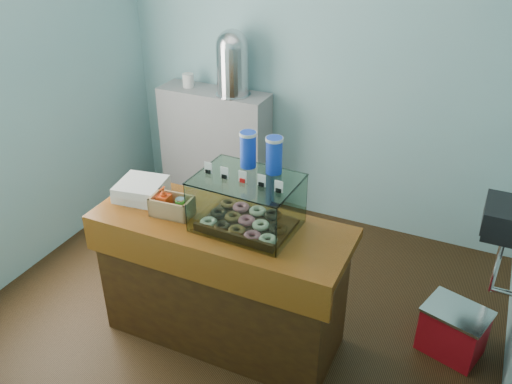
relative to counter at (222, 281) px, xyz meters
The scene contains 9 objects.
ground 0.52m from the counter, 90.00° to the left, with size 3.50×3.50×0.00m, color black.
room_shell 1.27m from the counter, 84.37° to the left, with size 3.54×3.04×2.82m.
counter is the anchor object (origin of this frame).
back_shelf 1.82m from the counter, 119.76° to the left, with size 1.00×0.32×1.10m, color gray.
display_case 0.64m from the counter, 21.70° to the left, with size 0.60×0.45×0.54m.
condiment_crate 0.60m from the counter, behind, with size 0.26×0.17×0.18m.
pastry_boxes 0.79m from the counter, behind, with size 0.33×0.33×0.11m.
coffee_urn 1.95m from the counter, 114.11° to the left, with size 0.30×0.30×0.55m.
red_cooler 1.52m from the counter, 19.09° to the left, with size 0.46×0.40×0.34m.
Camera 1 is at (1.35, -2.64, 2.67)m, focal length 38.00 mm.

